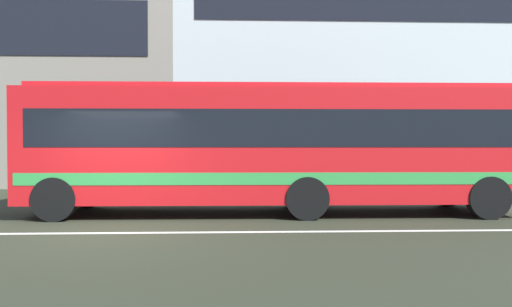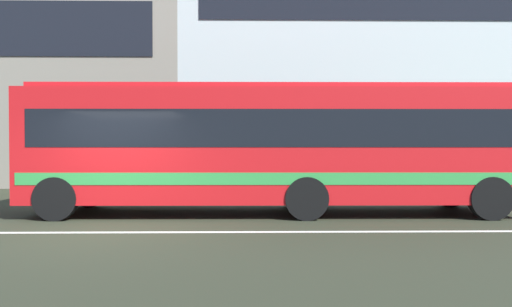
# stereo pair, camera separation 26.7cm
# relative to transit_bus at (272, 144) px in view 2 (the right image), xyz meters

# --- Properties ---
(ground_plane) EXTENTS (160.00, 160.00, 0.00)m
(ground_plane) POSITION_rel_transit_bus_xyz_m (-3.58, -2.64, -1.75)
(ground_plane) COLOR #2C3021
(lane_centre_line) EXTENTS (60.00, 0.16, 0.01)m
(lane_centre_line) POSITION_rel_transit_bus_xyz_m (-3.58, -2.64, -1.75)
(lane_centre_line) COLOR silver
(lane_centre_line) RESTS_ON ground_plane
(apartment_block_right) EXTENTS (21.10, 8.97, 13.78)m
(apartment_block_right) POSITION_rel_transit_bus_xyz_m (7.19, 11.22, 5.14)
(apartment_block_right) COLOR silver
(apartment_block_right) RESTS_ON ground_plane
(transit_bus) EXTENTS (12.01, 2.67, 3.18)m
(transit_bus) POSITION_rel_transit_bus_xyz_m (0.00, 0.00, 0.00)
(transit_bus) COLOR red
(transit_bus) RESTS_ON ground_plane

